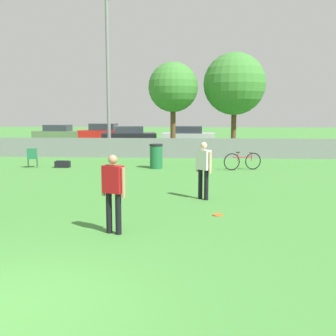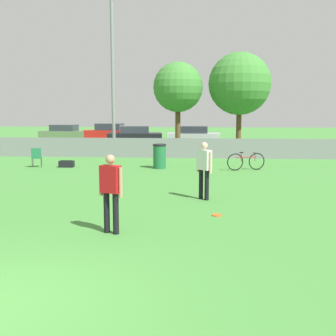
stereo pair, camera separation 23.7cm
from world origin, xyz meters
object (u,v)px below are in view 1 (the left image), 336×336
(player_receiver_white, at_px, (203,166))
(parked_car_olive, at_px, (58,133))
(parked_car_silver, at_px, (188,136))
(parked_car_red, at_px, (104,133))
(player_defender_red, at_px, (113,188))
(parked_car_dark, at_px, (129,136))
(bicycle_sideline, at_px, (243,161))
(tree_near_pole, at_px, (173,88))
(frisbee_disc, at_px, (218,215))
(trash_bin, at_px, (156,156))
(gear_bag_sideline, at_px, (63,164))
(light_pole, at_px, (108,61))
(folding_chair_sideline, at_px, (32,157))
(tree_far_right, at_px, (235,84))

(player_receiver_white, bearing_deg, parked_car_olive, 161.49)
(parked_car_silver, bearing_deg, player_receiver_white, -87.38)
(player_receiver_white, xyz_separation_m, parked_car_red, (-7.81, 22.69, -0.27))
(player_defender_red, relative_size, parked_car_red, 0.40)
(parked_car_dark, bearing_deg, parked_car_olive, 142.84)
(bicycle_sideline, bearing_deg, tree_near_pole, 96.98)
(frisbee_disc, bearing_deg, parked_car_olive, 116.05)
(parked_car_red, bearing_deg, player_receiver_white, -65.52)
(parked_car_olive, distance_m, parked_car_red, 3.97)
(trash_bin, xyz_separation_m, gear_bag_sideline, (-4.36, 0.05, -0.41))
(trash_bin, bearing_deg, light_pole, 119.84)
(parked_car_red, bearing_deg, frisbee_disc, -66.23)
(player_defender_red, bearing_deg, trash_bin, 113.33)
(player_defender_red, distance_m, player_receiver_white, 4.16)
(tree_near_pole, relative_size, parked_car_dark, 1.30)
(player_defender_red, distance_m, parked_car_silver, 23.45)
(gear_bag_sideline, xyz_separation_m, parked_car_dark, (1.20, 12.63, 0.55))
(trash_bin, bearing_deg, player_defender_red, -90.15)
(trash_bin, distance_m, parked_car_red, 17.10)
(parked_car_olive, height_order, parked_car_dark, parked_car_dark)
(player_receiver_white, xyz_separation_m, frisbee_disc, (0.32, -1.93, -0.99))
(folding_chair_sideline, bearing_deg, frisbee_disc, 116.33)
(frisbee_disc, bearing_deg, gear_bag_sideline, 127.85)
(tree_near_pole, relative_size, player_defender_red, 3.24)
(frisbee_disc, bearing_deg, tree_far_right, 83.29)
(bicycle_sideline, xyz_separation_m, parked_car_red, (-9.71, 16.35, 0.34))
(player_defender_red, relative_size, folding_chair_sideline, 1.90)
(tree_near_pole, xyz_separation_m, parked_car_silver, (0.89, 5.99, -3.32))
(light_pole, height_order, parked_car_dark, light_pole)
(player_defender_red, distance_m, parked_car_red, 26.96)
(folding_chair_sideline, distance_m, trash_bin, 5.74)
(tree_near_pole, height_order, parked_car_silver, tree_near_pole)
(player_receiver_white, bearing_deg, player_defender_red, -74.71)
(bicycle_sideline, distance_m, parked_car_olive, 21.42)
(tree_far_right, height_order, trash_bin, tree_far_right)
(player_defender_red, relative_size, gear_bag_sideline, 2.58)
(frisbee_disc, distance_m, parked_car_red, 25.93)
(light_pole, relative_size, bicycle_sideline, 5.49)
(tree_far_right, bearing_deg, frisbee_disc, -96.71)
(player_receiver_white, bearing_deg, parked_car_red, 153.19)
(player_defender_red, relative_size, bicycle_sideline, 1.00)
(player_defender_red, bearing_deg, gear_bag_sideline, 136.33)
(tree_far_right, xyz_separation_m, parked_car_silver, (-2.89, 5.48, -3.55))
(player_defender_red, bearing_deg, parked_car_olive, 133.74)
(light_pole, distance_m, parked_car_red, 11.63)
(parked_car_olive, relative_size, parked_car_dark, 0.96)
(light_pole, distance_m, folding_chair_sideline, 8.04)
(parked_car_red, bearing_deg, trash_bin, -64.59)
(tree_near_pole, distance_m, player_receiver_white, 14.20)
(folding_chair_sideline, distance_m, parked_car_red, 16.18)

